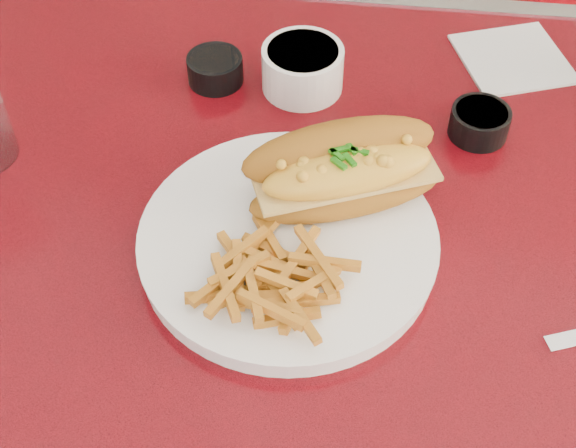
# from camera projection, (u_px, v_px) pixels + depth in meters

# --- Properties ---
(diner_table) EXTENTS (1.23, 0.83, 0.77)m
(diner_table) POSITION_uv_depth(u_px,v_px,m) (393.00, 307.00, 0.96)
(diner_table) COLOR #B30B17
(diner_table) RESTS_ON ground
(booth_bench_far) EXTENTS (1.20, 0.51, 0.90)m
(booth_bench_far) POSITION_uv_depth(u_px,v_px,m) (392.00, 86.00, 1.73)
(booth_bench_far) COLOR maroon
(booth_bench_far) RESTS_ON ground
(dinner_plate) EXTENTS (0.30, 0.30, 0.02)m
(dinner_plate) POSITION_uv_depth(u_px,v_px,m) (288.00, 242.00, 0.80)
(dinner_plate) COLOR white
(dinner_plate) RESTS_ON diner_table
(mac_hoagie) EXTENTS (0.23, 0.17, 0.09)m
(mac_hoagie) POSITION_uv_depth(u_px,v_px,m) (344.00, 170.00, 0.80)
(mac_hoagie) COLOR #A1641A
(mac_hoagie) RESTS_ON dinner_plate
(fries_pile) EXTENTS (0.14, 0.13, 0.03)m
(fries_pile) POSITION_uv_depth(u_px,v_px,m) (273.00, 273.00, 0.75)
(fries_pile) COLOR orange
(fries_pile) RESTS_ON dinner_plate
(fork) EXTENTS (0.02, 0.16, 0.00)m
(fork) POSITION_uv_depth(u_px,v_px,m) (365.00, 227.00, 0.81)
(fork) COLOR silver
(fork) RESTS_ON dinner_plate
(gravy_ramekin) EXTENTS (0.12, 0.12, 0.05)m
(gravy_ramekin) POSITION_uv_depth(u_px,v_px,m) (303.00, 67.00, 0.96)
(gravy_ramekin) COLOR white
(gravy_ramekin) RESTS_ON diner_table
(sauce_cup_left) EXTENTS (0.08, 0.08, 0.03)m
(sauce_cup_left) POSITION_uv_depth(u_px,v_px,m) (215.00, 68.00, 0.98)
(sauce_cup_left) COLOR black
(sauce_cup_left) RESTS_ON diner_table
(sauce_cup_right) EXTENTS (0.07, 0.07, 0.03)m
(sauce_cup_right) POSITION_uv_depth(u_px,v_px,m) (480.00, 121.00, 0.91)
(sauce_cup_right) COLOR black
(sauce_cup_right) RESTS_ON diner_table
(paper_napkin) EXTENTS (0.16, 0.16, 0.00)m
(paper_napkin) POSITION_uv_depth(u_px,v_px,m) (513.00, 59.00, 1.01)
(paper_napkin) COLOR silver
(paper_napkin) RESTS_ON diner_table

